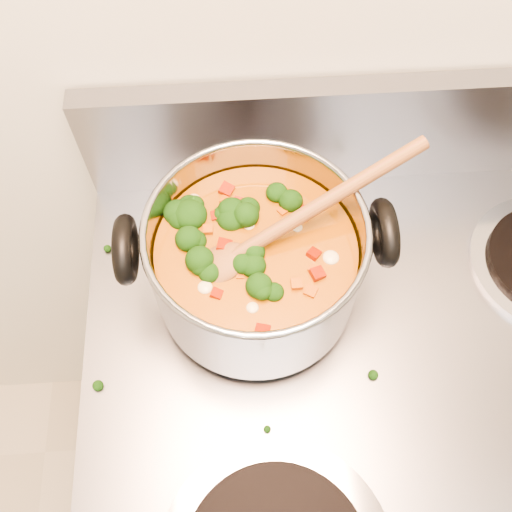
{
  "coord_description": "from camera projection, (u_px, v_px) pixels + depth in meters",
  "views": [
    {
      "loc": [
        -0.22,
        1.0,
        1.56
      ],
      "look_at": [
        -0.2,
        1.3,
        1.01
      ],
      "focal_mm": 40.0,
      "sensor_mm": 36.0,
      "label": 1
    }
  ],
  "objects": [
    {
      "name": "electric_range",
      "position": [
        362.0,
        462.0,
        1.04
      ],
      "size": [
        0.78,
        0.71,
        1.08
      ],
      "color": "gray",
      "rests_on": "ground"
    },
    {
      "name": "wooden_spoon",
      "position": [
        271.0,
        234.0,
        0.6
      ],
      "size": [
        0.27,
        0.14,
        0.1
      ],
      "rotation": [
        0.0,
        0.0,
        0.4
      ],
      "color": "brown",
      "rests_on": "stockpot"
    },
    {
      "name": "cooktop_crumbs",
      "position": [
        241.0,
        291.0,
        0.7
      ],
      "size": [
        0.28,
        0.35,
        0.01
      ],
      "color": "black",
      "rests_on": "electric_range"
    },
    {
      "name": "stockpot",
      "position": [
        256.0,
        260.0,
        0.63
      ],
      "size": [
        0.29,
        0.24,
        0.14
      ],
      "rotation": [
        0.0,
        0.0,
        0.01
      ],
      "color": "#96979E",
      "rests_on": "electric_range"
    }
  ]
}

